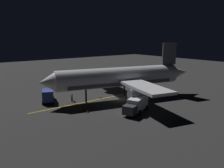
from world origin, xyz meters
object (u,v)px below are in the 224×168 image
at_px(traffic_cone_under_wing, 101,97).
at_px(traffic_cone_near_right, 81,109).
at_px(catering_truck, 136,105).
at_px(ground_crew_worker, 72,97).
at_px(traffic_cone_near_left, 74,101).
at_px(airliner, 122,78).
at_px(traffic_cone_far, 88,111).
at_px(baggage_truck, 48,96).

bearing_deg(traffic_cone_under_wing, traffic_cone_near_right, 120.49).
height_order(catering_truck, ground_crew_worker, catering_truck).
distance_m(catering_truck, traffic_cone_under_wing, 11.65).
xyz_separation_m(catering_truck, traffic_cone_near_left, (12.18, 5.63, -1.08)).
height_order(catering_truck, traffic_cone_near_left, catering_truck).
relative_size(airliner, catering_truck, 5.09).
relative_size(catering_truck, traffic_cone_far, 12.11).
height_order(traffic_cone_under_wing, traffic_cone_far, same).
xyz_separation_m(airliner, catering_truck, (-8.53, 3.86, -3.25)).
height_order(baggage_truck, ground_crew_worker, baggage_truck).
bearing_deg(traffic_cone_near_right, traffic_cone_far, -171.95).
relative_size(traffic_cone_near_right, traffic_cone_under_wing, 1.00).
bearing_deg(traffic_cone_far, airliner, -72.24).
height_order(traffic_cone_near_left, traffic_cone_near_right, same).
height_order(baggage_truck, traffic_cone_under_wing, baggage_truck).
bearing_deg(traffic_cone_near_right, catering_truck, -134.76).
distance_m(catering_truck, traffic_cone_near_right, 10.12).
height_order(baggage_truck, traffic_cone_far, baggage_truck).
height_order(airliner, traffic_cone_near_left, airliner).
height_order(ground_crew_worker, traffic_cone_near_right, ground_crew_worker).
bearing_deg(traffic_cone_under_wing, airliner, -132.25).
height_order(ground_crew_worker, traffic_cone_near_left, ground_crew_worker).
bearing_deg(ground_crew_worker, traffic_cone_under_wing, -103.99).
height_order(traffic_cone_near_right, traffic_cone_under_wing, same).
bearing_deg(baggage_truck, traffic_cone_under_wing, -112.40).
bearing_deg(airliner, catering_truck, 155.65).
bearing_deg(airliner, traffic_cone_under_wing, 47.75).
xyz_separation_m(airliner, traffic_cone_under_wing, (3.05, 3.36, -4.32)).
height_order(traffic_cone_near_left, traffic_cone_under_wing, same).
height_order(airliner, catering_truck, airliner).
distance_m(ground_crew_worker, traffic_cone_far, 8.14).
xyz_separation_m(traffic_cone_near_right, traffic_cone_far, (-1.99, -0.28, 0.00)).
xyz_separation_m(traffic_cone_under_wing, traffic_cone_far, (-6.49, 7.36, 0.00)).
relative_size(traffic_cone_near_left, traffic_cone_under_wing, 1.00).
distance_m(ground_crew_worker, traffic_cone_near_left, 1.14).
relative_size(baggage_truck, traffic_cone_far, 10.53).
xyz_separation_m(ground_crew_worker, traffic_cone_near_left, (-0.95, -0.06, -0.64)).
xyz_separation_m(catering_truck, traffic_cone_far, (5.10, 6.86, -1.08)).
bearing_deg(traffic_cone_near_right, baggage_truck, 16.27).
xyz_separation_m(ground_crew_worker, traffic_cone_far, (-8.03, 1.17, -0.64)).
relative_size(ground_crew_worker, traffic_cone_under_wing, 3.16).
distance_m(baggage_truck, traffic_cone_near_right, 9.12).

